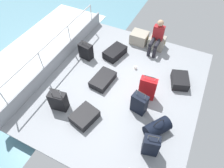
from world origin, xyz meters
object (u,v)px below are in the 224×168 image
suitcase_0 (180,80)px  paper_cup (135,68)px  suitcase_5 (58,101)px  cargo_crate_0 (139,38)px  suitcase_3 (103,79)px  suitcase_6 (115,52)px  suitcase_2 (139,103)px  suitcase_1 (86,51)px  cargo_crate_1 (157,42)px  suitcase_7 (151,145)px  suitcase_8 (85,116)px  suitcase_4 (148,88)px  passenger_seated (157,36)px  duffel_bag (157,128)px

suitcase_0 → paper_cup: size_ratio=7.21×
suitcase_5 → cargo_crate_0: bearing=75.8°
suitcase_3 → suitcase_6: suitcase_6 is taller
suitcase_5 → suitcase_2: bearing=23.5°
suitcase_1 → paper_cup: bearing=7.2°
paper_cup → suitcase_3: bearing=-125.7°
suitcase_3 → paper_cup: suitcase_3 is taller
paper_cup → suitcase_1: bearing=-172.8°
suitcase_2 → paper_cup: 1.56m
cargo_crate_1 → suitcase_7: 3.79m
suitcase_8 → suitcase_2: bearing=36.5°
suitcase_1 → suitcase_8: bearing=-60.4°
suitcase_6 → suitcase_7: bearing=-51.2°
cargo_crate_1 → suitcase_4: bearing=-79.3°
cargo_crate_1 → suitcase_8: bearing=-102.0°
passenger_seated → suitcase_2: (0.38, -2.53, -0.26)m
suitcase_1 → suitcase_2: bearing=-27.5°
suitcase_8 → paper_cup: bearing=77.3°
suitcase_4 → suitcase_8: (-1.17, -1.36, -0.25)m
suitcase_1 → duffel_bag: bearing=-28.4°
suitcase_4 → suitcase_5: suitcase_4 is taller
suitcase_5 → suitcase_0: bearing=39.9°
suitcase_7 → duffel_bag: 0.56m
suitcase_7 → passenger_seated: bearing=106.2°
cargo_crate_0 → suitcase_0: size_ratio=0.84×
suitcase_7 → duffel_bag: (-0.00, 0.55, -0.13)m
passenger_seated → suitcase_3: bearing=-114.0°
suitcase_0 → cargo_crate_1: bearing=130.6°
suitcase_0 → suitcase_1: bearing=-176.2°
cargo_crate_1 → passenger_seated: bearing=-90.0°
cargo_crate_1 → suitcase_8: size_ratio=0.76×
cargo_crate_0 → suitcase_1: bearing=-130.2°
suitcase_4 → suitcase_6: 1.93m
cargo_crate_0 → suitcase_4: size_ratio=0.73×
suitcase_8 → cargo_crate_0: bearing=88.1°
cargo_crate_1 → suitcase_2: bearing=-81.9°
duffel_bag → passenger_seated: bearing=109.0°
suitcase_4 → suitcase_2: bearing=-93.5°
paper_cup → suitcase_8: bearing=-102.7°
suitcase_4 → suitcase_6: suitcase_4 is taller
cargo_crate_1 → suitcase_6: size_ratio=0.66×
duffel_bag → suitcase_5: bearing=-170.1°
cargo_crate_1 → paper_cup: bearing=-100.8°
suitcase_6 → suitcase_8: suitcase_6 is taller
suitcase_3 → suitcase_0: bearing=24.2°
cargo_crate_0 → suitcase_7: 3.99m
suitcase_6 → duffel_bag: bearing=-44.5°
passenger_seated → suitcase_7: bearing=-73.8°
suitcase_7 → suitcase_8: 1.78m
cargo_crate_0 → cargo_crate_1: 0.64m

